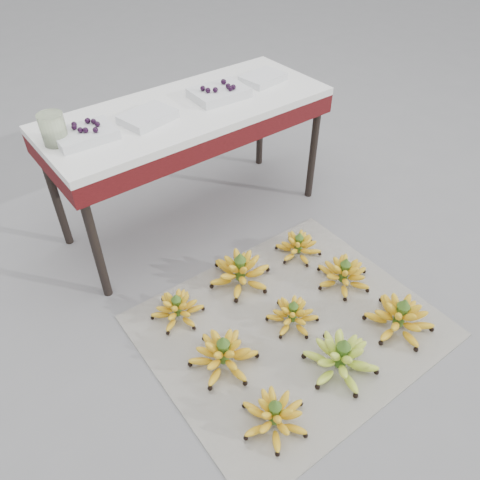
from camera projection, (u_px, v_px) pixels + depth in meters
ground at (307, 325)px, 2.15m from camera, size 60.00×60.00×0.00m
newspaper_mat at (290, 326)px, 2.14m from camera, size 1.27×1.08×0.01m
bunch_front_left at (274, 416)px, 1.75m from camera, size 0.29×0.29×0.16m
bunch_front_center at (341, 358)px, 1.93m from camera, size 0.39×0.39×0.19m
bunch_front_right at (400, 317)px, 2.10m from camera, size 0.31×0.31×0.18m
bunch_mid_left at (224, 354)px, 1.95m from camera, size 0.34×0.34×0.18m
bunch_mid_center at (293, 315)px, 2.13m from camera, size 0.30×0.30×0.14m
bunch_mid_right at (344, 274)px, 2.31m from camera, size 0.36×0.36×0.17m
bunch_back_left at (177, 309)px, 2.15m from camera, size 0.31×0.31×0.15m
bunch_back_center at (240, 272)px, 2.31m from camera, size 0.38×0.38×0.19m
bunch_back_right at (298, 246)px, 2.48m from camera, size 0.27×0.27×0.15m
vendor_table at (189, 121)px, 2.35m from camera, size 1.45×0.58×0.70m
tray_far_left at (85, 134)px, 2.03m from camera, size 0.26×0.19×0.07m
tray_left at (148, 117)px, 2.16m from camera, size 0.27×0.22×0.04m
tray_right at (219, 92)px, 2.36m from camera, size 0.29×0.21×0.07m
tray_far_right at (263, 78)px, 2.51m from camera, size 0.24×0.19×0.04m
glass_jar at (53, 129)px, 1.97m from camera, size 0.13×0.13×0.14m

